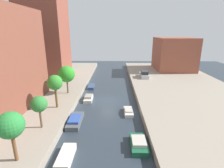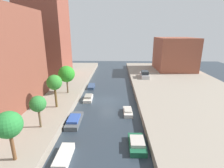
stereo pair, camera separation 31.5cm
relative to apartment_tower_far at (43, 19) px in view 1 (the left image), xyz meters
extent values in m
plane|color=#28333D|center=(16.00, -15.71, -14.47)|extent=(84.00, 84.00, 0.00)
cube|color=gray|center=(1.00, -15.71, -13.97)|extent=(20.00, 64.00, 1.00)
cube|color=gray|center=(31.00, -15.71, -13.97)|extent=(20.00, 64.00, 1.00)
cube|color=brown|center=(0.00, 0.00, 0.00)|extent=(10.00, 9.39, 26.94)
cube|color=brown|center=(34.00, 6.21, -9.00)|extent=(10.00, 11.38, 8.94)
cylinder|color=brown|center=(8.81, -31.72, -12.16)|extent=(0.30, 0.30, 2.61)
sphere|color=#277D34|center=(8.81, -31.72, -10.08)|extent=(2.23, 2.23, 2.23)
cylinder|color=brown|center=(8.81, -26.35, -12.34)|extent=(0.24, 0.24, 2.26)
sphere|color=#2B7731|center=(8.81, -26.35, -10.56)|extent=(1.84, 1.84, 1.84)
cylinder|color=brown|center=(8.81, -20.76, -11.97)|extent=(0.32, 0.32, 3.00)
sphere|color=#2F832C|center=(8.81, -20.76, -9.71)|extent=(2.16, 2.16, 2.16)
cylinder|color=brown|center=(8.81, -14.64, -12.23)|extent=(0.27, 0.27, 2.48)
sphere|color=#298E24|center=(8.81, -14.64, -9.99)|extent=(2.88, 2.88, 2.88)
cube|color=#B7B7BC|center=(24.29, -3.05, -13.06)|extent=(1.85, 4.62, 0.83)
cube|color=#1E2328|center=(24.29, -3.39, -12.26)|extent=(1.60, 2.55, 0.76)
cube|color=beige|center=(12.65, -30.40, -14.15)|extent=(1.31, 3.35, 0.64)
cube|color=#4C5156|center=(12.02, -23.52, -14.18)|extent=(1.68, 4.45, 0.58)
cube|color=#2D4C9E|center=(12.02, -23.77, -13.74)|extent=(1.41, 2.45, 0.30)
cube|color=beige|center=(12.62, -15.54, -14.21)|extent=(1.48, 3.44, 0.51)
cube|color=gray|center=(12.62, -15.51, -13.78)|extent=(1.23, 1.90, 0.36)
cube|color=#33476B|center=(12.16, -8.41, -14.22)|extent=(1.40, 3.49, 0.51)
cube|color=#195638|center=(19.77, -28.38, -14.18)|extent=(1.69, 3.46, 0.59)
cube|color=#B2ADA3|center=(19.77, -28.48, -13.71)|extent=(1.43, 1.91, 0.34)
cube|color=beige|center=(19.27, -20.66, -14.22)|extent=(1.29, 3.13, 0.51)
cube|color=#B2ADA3|center=(19.27, -20.69, -13.85)|extent=(1.08, 1.73, 0.22)
camera|label=1|loc=(17.25, -44.07, -2.78)|focal=27.95mm
camera|label=2|loc=(17.57, -44.06, -2.78)|focal=27.95mm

